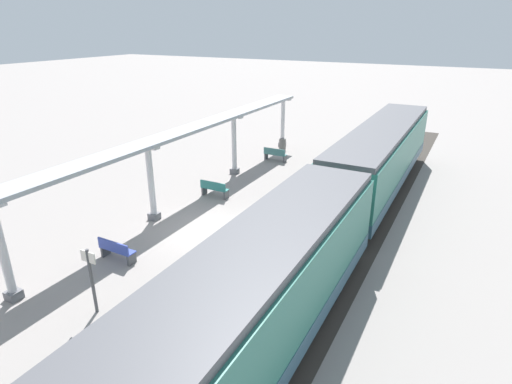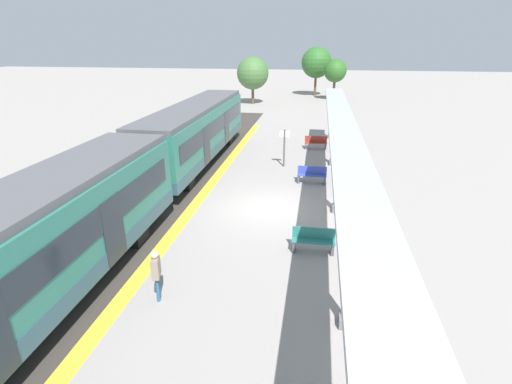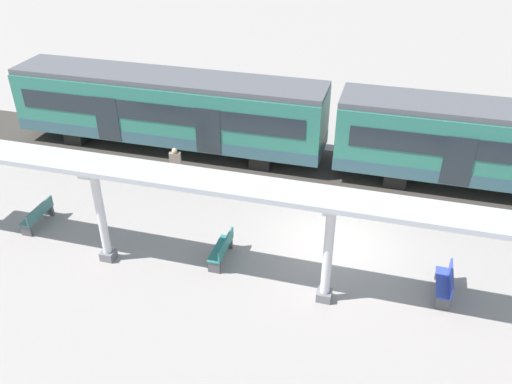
% 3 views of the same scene
% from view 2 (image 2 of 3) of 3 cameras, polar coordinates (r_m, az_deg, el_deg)
% --- Properties ---
extents(ground_plane, '(176.00, 176.00, 0.00)m').
position_cam_2_polar(ground_plane, '(16.95, 1.61, -2.42)').
color(ground_plane, gray).
extents(tactile_edge_strip, '(0.52, 35.24, 0.01)m').
position_cam_2_polar(tactile_edge_strip, '(17.63, -8.96, -1.69)').
color(tactile_edge_strip, gold).
rests_on(tactile_edge_strip, ground).
extents(trackbed, '(3.20, 47.24, 0.01)m').
position_cam_2_polar(trackbed, '(18.27, -14.52, -1.29)').
color(trackbed, '#38332D').
rests_on(trackbed, ground).
extents(train_near_carriage, '(2.65, 14.08, 3.48)m').
position_cam_2_polar(train_near_carriage, '(11.19, -32.32, -9.04)').
color(train_near_carriage, '#296D5F').
rests_on(train_near_carriage, ground).
extents(train_far_carriage, '(2.65, 14.08, 3.48)m').
position_cam_2_polar(train_far_carriage, '(23.34, -8.90, 8.85)').
color(train_far_carriage, '#296D5F').
rests_on(train_far_carriage, ground).
extents(canopy_pillar_second, '(1.10, 0.44, 3.49)m').
position_cam_2_polar(canopy_pillar_second, '(9.77, 14.32, -10.88)').
color(canopy_pillar_second, slate).
rests_on(canopy_pillar_second, ground).
extents(canopy_pillar_third, '(1.10, 0.44, 3.49)m').
position_cam_2_polar(canopy_pillar_third, '(16.33, 12.49, 2.78)').
color(canopy_pillar_third, slate).
rests_on(canopy_pillar_third, ground).
extents(canopy_pillar_fourth, '(1.10, 0.44, 3.49)m').
position_cam_2_polar(canopy_pillar_fourth, '(22.90, 11.75, 8.24)').
color(canopy_pillar_fourth, slate).
rests_on(canopy_pillar_fourth, ground).
extents(canopy_pillar_fifth, '(1.10, 0.44, 3.49)m').
position_cam_2_polar(canopy_pillar_fifth, '(29.64, 11.34, 11.27)').
color(canopy_pillar_fifth, slate).
rests_on(canopy_pillar_fifth, ground).
extents(canopy_beam, '(1.20, 28.60, 0.16)m').
position_cam_2_polar(canopy_beam, '(15.67, 13.05, 8.78)').
color(canopy_beam, '#A8AAB2').
rests_on(canopy_beam, canopy_pillar_nearest).
extents(bench_mid_platform, '(1.52, 0.51, 0.86)m').
position_cam_2_polar(bench_mid_platform, '(26.60, 8.94, 7.33)').
color(bench_mid_platform, maroon).
rests_on(bench_mid_platform, ground).
extents(bench_far_end, '(1.50, 0.45, 0.86)m').
position_cam_2_polar(bench_far_end, '(13.56, 8.59, -7.10)').
color(bench_far_end, '#28736E').
rests_on(bench_far_end, ground).
extents(bench_extra_slot, '(1.50, 0.45, 0.86)m').
position_cam_2_polar(bench_extra_slot, '(20.02, 8.37, 2.58)').
color(bench_extra_slot, '#3548A8').
rests_on(bench_extra_slot, ground).
extents(platform_info_sign, '(0.56, 0.10, 2.20)m').
position_cam_2_polar(platform_info_sign, '(22.29, 4.26, 7.10)').
color(platform_info_sign, '#4C4C51').
rests_on(platform_info_sign, ground).
extents(passenger_waiting_near_edge, '(0.31, 0.49, 1.58)m').
position_cam_2_polar(passenger_waiting_near_edge, '(11.16, -14.73, -11.22)').
color(passenger_waiting_near_edge, '#29577C').
rests_on(passenger_waiting_near_edge, ground).
extents(tree_left_background, '(2.76, 2.76, 4.89)m').
position_cam_2_polar(tree_left_background, '(49.88, 11.77, 17.31)').
color(tree_left_background, brown).
rests_on(tree_left_background, ground).
extents(tree_right_background, '(3.96, 3.96, 6.23)m').
position_cam_2_polar(tree_right_background, '(53.55, 9.04, 18.57)').
color(tree_right_background, brown).
rests_on(tree_right_background, ground).
extents(tree_centre_background, '(3.65, 3.65, 5.29)m').
position_cam_2_polar(tree_centre_background, '(45.77, -0.49, 17.35)').
color(tree_centre_background, brown).
rests_on(tree_centre_background, ground).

